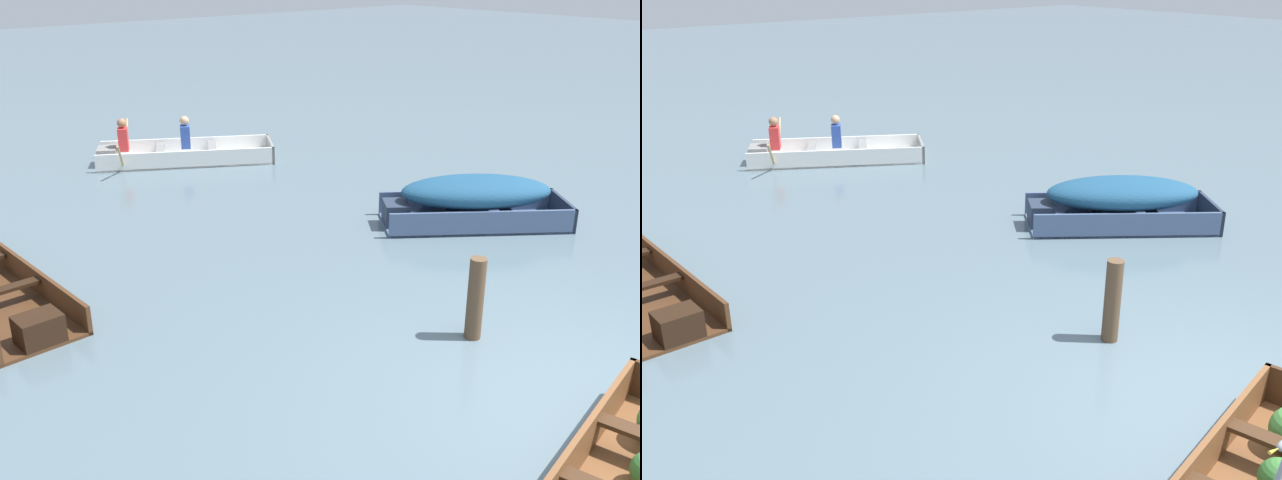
# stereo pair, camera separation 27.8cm
# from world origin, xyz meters

# --- Properties ---
(ground_plane) EXTENTS (80.00, 80.00, 0.00)m
(ground_plane) POSITION_xyz_m (0.00, 0.00, 0.00)
(ground_plane) COLOR slate
(skiff_slate_blue_mid_moored) EXTENTS (2.86, 2.51, 0.76)m
(skiff_slate_blue_mid_moored) POSITION_xyz_m (3.06, 3.74, 0.43)
(skiff_slate_blue_mid_moored) COLOR #475B7F
(skiff_slate_blue_mid_moored) RESTS_ON ground
(rowboat_white_with_crew) EXTENTS (3.50, 2.97, 0.91)m
(rowboat_white_with_crew) POSITION_xyz_m (1.40, 9.79, 0.18)
(rowboat_white_with_crew) COLOR white
(rowboat_white_with_crew) RESTS_ON ground
(mooring_post) EXTENTS (0.18, 0.18, 0.92)m
(mooring_post) POSITION_xyz_m (0.29, 1.53, 0.46)
(mooring_post) COLOR brown
(mooring_post) RESTS_ON ground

